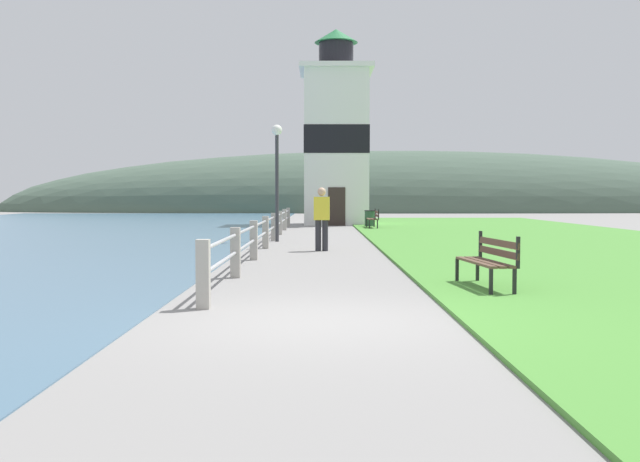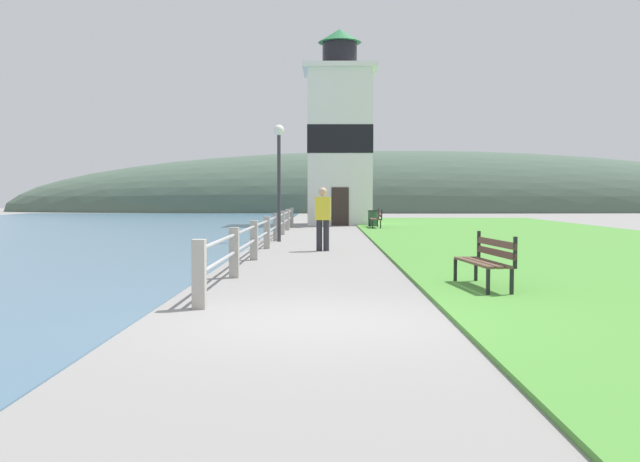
% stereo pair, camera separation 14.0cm
% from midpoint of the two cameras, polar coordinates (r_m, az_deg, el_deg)
% --- Properties ---
extents(ground_plane, '(160.00, 160.00, 0.00)m').
position_cam_midpoint_polar(ground_plane, '(8.89, -0.30, -7.26)').
color(ground_plane, gray).
extents(grass_verge, '(12.00, 47.92, 0.06)m').
position_cam_midpoint_polar(grass_verge, '(25.92, 17.31, -0.68)').
color(grass_verge, '#4C8E38').
rests_on(grass_verge, ground_plane).
extents(seawall_railing, '(0.18, 26.33, 0.96)m').
position_cam_midpoint_polar(seawall_railing, '(22.91, -4.03, 0.31)').
color(seawall_railing, '#A8A399').
rests_on(seawall_railing, ground_plane).
extents(park_bench_near, '(0.66, 1.83, 0.94)m').
position_cam_midpoint_polar(park_bench_near, '(12.00, 13.23, -2.12)').
color(park_bench_near, brown).
rests_on(park_bench_near, ground_plane).
extents(park_bench_midway, '(0.48, 1.94, 0.94)m').
position_cam_midpoint_polar(park_bench_midway, '(33.65, 4.38, 1.09)').
color(park_bench_midway, brown).
rests_on(park_bench_midway, ground_plane).
extents(lighthouse, '(3.91, 3.91, 10.53)m').
position_cam_midpoint_polar(lighthouse, '(38.93, 1.37, 7.42)').
color(lighthouse, white).
rests_on(lighthouse, ground_plane).
extents(person_strolling, '(0.45, 0.26, 1.79)m').
position_cam_midpoint_polar(person_strolling, '(20.08, 0.11, 1.16)').
color(person_strolling, '#28282D').
rests_on(person_strolling, ground_plane).
extents(trash_bin, '(0.54, 0.54, 0.84)m').
position_cam_midpoint_polar(trash_bin, '(35.49, 4.07, 0.99)').
color(trash_bin, '#2D5138').
rests_on(trash_bin, ground_plane).
extents(lamp_post, '(0.36, 0.36, 3.96)m').
position_cam_midpoint_polar(lamp_post, '(24.26, -3.46, 5.61)').
color(lamp_post, '#333338').
rests_on(lamp_post, ground_plane).
extents(distant_hillside, '(80.00, 16.00, 12.00)m').
position_cam_midpoint_polar(distant_hillside, '(71.16, 6.58, 1.56)').
color(distant_hillside, '#475B4C').
rests_on(distant_hillside, ground_plane).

